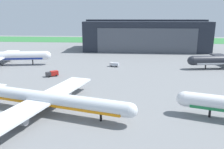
# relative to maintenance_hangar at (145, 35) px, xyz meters

# --- Properties ---
(ground_plane) EXTENTS (440.00, 440.00, 0.00)m
(ground_plane) POSITION_rel_maintenance_hangar_xyz_m (-22.46, -109.05, -10.46)
(ground_plane) COLOR slate
(grass_field_strip) EXTENTS (440.00, 56.00, 0.08)m
(grass_field_strip) POSITION_rel_maintenance_hangar_xyz_m (-22.46, 68.22, -10.42)
(grass_field_strip) COLOR #33773D
(grass_field_strip) RESTS_ON ground_plane
(maintenance_hangar) EXTENTS (86.22, 37.79, 21.84)m
(maintenance_hangar) POSITION_rel_maintenance_hangar_xyz_m (0.00, 0.00, 0.00)
(maintenance_hangar) COLOR #232833
(maintenance_hangar) RESTS_ON ground_plane
(airliner_far_right) EXTENTS (48.87, 43.59, 14.33)m
(airliner_far_right) POSITION_rel_maintenance_hangar_xyz_m (-75.51, -62.87, -5.93)
(airliner_far_right) COLOR white
(airliner_far_right) RESTS_ON ground_plane
(airliner_near_right) EXTENTS (46.19, 43.29, 11.60)m
(airliner_near_right) POSITION_rel_maintenance_hangar_xyz_m (-31.62, -117.25, -6.83)
(airliner_near_right) COLOR silver
(airliner_near_right) RESTS_ON ground_plane
(ops_van) EXTENTS (4.81, 3.11, 2.07)m
(ops_van) POSITION_rel_maintenance_hangar_xyz_m (-18.10, -61.37, -9.31)
(ops_van) COLOR silver
(ops_van) RESTS_ON ground_plane
(pushback_tractor) EXTENTS (5.26, 4.59, 2.15)m
(pushback_tractor) POSITION_rel_maintenance_hangar_xyz_m (-42.37, -81.97, -9.26)
(pushback_tractor) COLOR #2D2D33
(pushback_tractor) RESTS_ON ground_plane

